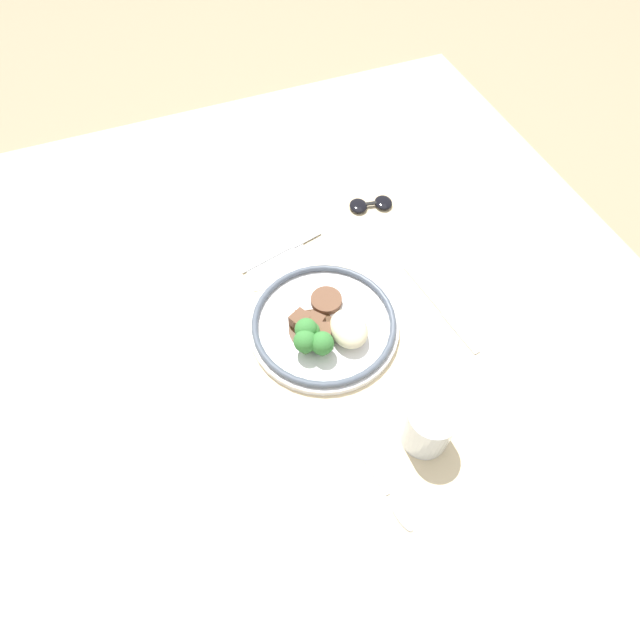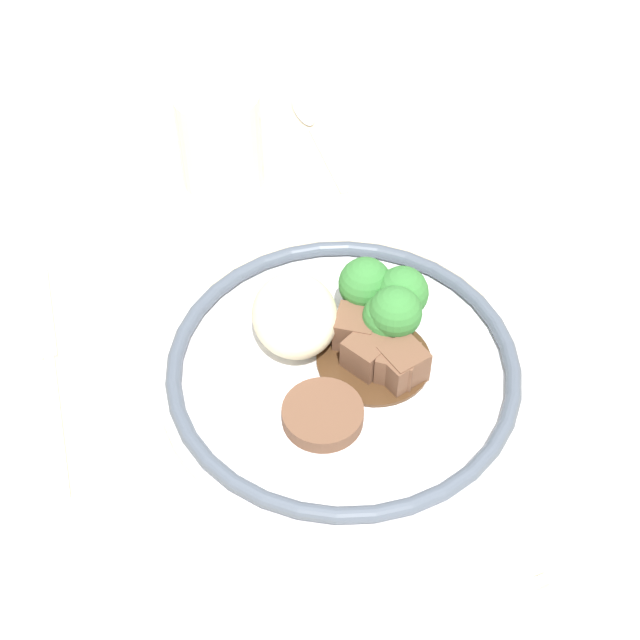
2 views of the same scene
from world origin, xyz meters
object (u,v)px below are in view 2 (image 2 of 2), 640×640
Objects in this scene: juice_glass at (221,141)px; spoon at (309,122)px; knife at (51,363)px; plate at (345,357)px.

juice_glass reaches higher than spoon.
juice_glass is 0.41× the size of knife.
juice_glass is (0.25, 0.08, 0.02)m from plate.
juice_glass reaches higher than knife.
juice_glass is 0.26m from knife.
plate is 2.99× the size of juice_glass.
juice_glass is at bearing -43.72° from knife.
plate is 1.22× the size of knife.
knife is at bearing 79.55° from plate.
plate is 1.70× the size of spoon.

